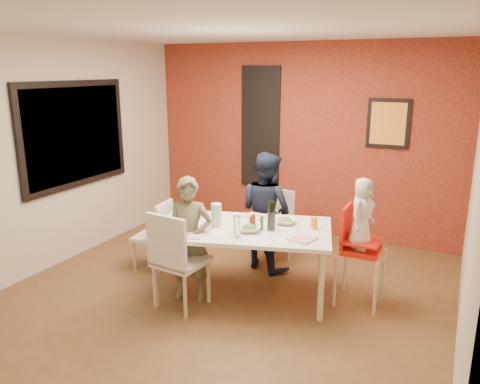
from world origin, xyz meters
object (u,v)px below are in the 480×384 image
at_px(toddler, 362,213).
at_px(wine_bottle, 271,216).
at_px(chair_near, 175,256).
at_px(paper_towel_roll, 216,215).
at_px(dining_table, 243,233).
at_px(chair_left, 157,232).
at_px(child_near, 189,240).
at_px(chair_far, 274,222).
at_px(high_chair, 357,246).
at_px(child_far, 266,211).

bearing_deg(toddler, wine_bottle, 122.10).
distance_m(chair_near, paper_towel_roll, 0.61).
height_order(dining_table, chair_left, chair_left).
bearing_deg(child_near, chair_far, 54.84).
relative_size(chair_far, child_near, 0.69).
bearing_deg(high_chair, toddler, -90.55).
distance_m(chair_near, chair_left, 1.03).
height_order(chair_near, paper_towel_roll, chair_near).
xyz_separation_m(chair_left, child_far, (1.12, 0.63, 0.24)).
xyz_separation_m(chair_near, high_chair, (1.56, 0.93, 0.05)).
bearing_deg(chair_left, chair_far, 120.60).
bearing_deg(chair_near, child_near, -86.04).
bearing_deg(high_chair, dining_table, 108.01).
height_order(chair_far, toddler, toddler).
bearing_deg(dining_table, child_near, -143.14).
bearing_deg(high_chair, chair_far, 61.18).
distance_m(chair_left, wine_bottle, 1.54).
height_order(dining_table, chair_far, chair_far).
distance_m(chair_far, child_far, 0.31).
relative_size(dining_table, toddler, 2.80).
bearing_deg(toddler, high_chair, 103.23).
xyz_separation_m(child_near, wine_bottle, (0.73, 0.41, 0.24)).
distance_m(dining_table, child_far, 0.76).
bearing_deg(paper_towel_roll, high_chair, 17.68).
relative_size(chair_left, wine_bottle, 2.89).
bearing_deg(paper_towel_roll, dining_table, 19.55).
relative_size(chair_near, chair_left, 1.21).
distance_m(dining_table, toddler, 1.22).
xyz_separation_m(chair_far, child_far, (-0.02, -0.24, 0.20)).
bearing_deg(chair_left, dining_table, 76.98).
bearing_deg(chair_far, high_chair, -16.79).
xyz_separation_m(chair_near, chair_far, (0.41, 1.58, -0.06)).
bearing_deg(high_chair, chair_left, 95.95).
bearing_deg(high_chair, child_near, 114.31).
distance_m(wine_bottle, paper_towel_roll, 0.57).
distance_m(chair_left, toddler, 2.39).
height_order(dining_table, chair_near, chair_near).
height_order(chair_near, wine_bottle, wine_bottle).
bearing_deg(child_near, chair_near, -110.72).
height_order(high_chair, child_near, child_near).
xyz_separation_m(chair_near, wine_bottle, (0.74, 0.66, 0.33)).
xyz_separation_m(chair_far, chair_left, (-1.14, -0.86, -0.03)).
distance_m(high_chair, child_near, 1.69).
bearing_deg(child_near, high_chair, 5.06).
bearing_deg(chair_left, high_chair, 88.69).
xyz_separation_m(high_chair, paper_towel_roll, (-1.37, -0.44, 0.26)).
height_order(child_far, paper_towel_roll, child_far).
bearing_deg(dining_table, child_far, 94.68).
xyz_separation_m(dining_table, child_near, (-0.44, -0.33, -0.03)).
xyz_separation_m(child_far, paper_towel_roll, (-0.20, -0.85, 0.16)).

